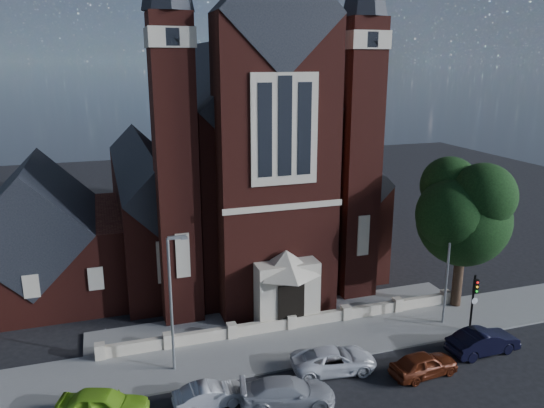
{
  "coord_description": "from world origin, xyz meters",
  "views": [
    {
      "loc": [
        -11.06,
        -23.2,
        17.12
      ],
      "look_at": [
        0.51,
        12.0,
        7.13
      ],
      "focal_mm": 35.0,
      "sensor_mm": 36.0,
      "label": 1
    }
  ],
  "objects_px": {
    "parish_hall": "(38,242)",
    "street_lamp_left": "(172,297)",
    "car_silver_b": "(288,393)",
    "church": "(229,163)",
    "car_silver_a": "(210,395)",
    "street_lamp_right": "(449,260)",
    "car_white_suv": "(334,360)",
    "car_lime_van": "(103,405)",
    "street_tree": "(468,215)",
    "car_navy": "(483,342)",
    "car_dark_red": "(424,364)",
    "traffic_signal": "(474,296)"
  },
  "relations": [
    {
      "from": "car_silver_b",
      "to": "car_white_suv",
      "type": "relative_size",
      "value": 1.01
    },
    {
      "from": "street_tree",
      "to": "car_lime_van",
      "type": "relative_size",
      "value": 2.41
    },
    {
      "from": "church",
      "to": "traffic_signal",
      "type": "xyz_separation_m",
      "value": [
        11.0,
        -20.52,
        -5.6
      ]
    },
    {
      "from": "church",
      "to": "street_tree",
      "type": "xyz_separation_m",
      "value": [
        12.6,
        -17.23,
        -1.23
      ]
    },
    {
      "from": "car_silver_b",
      "to": "church",
      "type": "bearing_deg",
      "value": 4.76
    },
    {
      "from": "traffic_signal",
      "to": "car_navy",
      "type": "xyz_separation_m",
      "value": [
        -0.95,
        -2.31,
        -1.83
      ]
    },
    {
      "from": "church",
      "to": "car_navy",
      "type": "relative_size",
      "value": 7.68
    },
    {
      "from": "parish_hall",
      "to": "street_tree",
      "type": "distance_m",
      "value": 31.27
    },
    {
      "from": "parish_hall",
      "to": "street_lamp_right",
      "type": "height_order",
      "value": "parish_hall"
    },
    {
      "from": "street_tree",
      "to": "car_dark_red",
      "type": "height_order",
      "value": "street_tree"
    },
    {
      "from": "car_lime_van",
      "to": "car_white_suv",
      "type": "height_order",
      "value": "car_lime_van"
    },
    {
      "from": "street_lamp_left",
      "to": "street_lamp_right",
      "type": "distance_m",
      "value": 18.0
    },
    {
      "from": "street_lamp_right",
      "to": "car_white_suv",
      "type": "height_order",
      "value": "street_lamp_right"
    },
    {
      "from": "street_tree",
      "to": "car_navy",
      "type": "xyz_separation_m",
      "value": [
        -2.54,
        -5.59,
        -6.21
      ]
    },
    {
      "from": "church",
      "to": "car_dark_red",
      "type": "height_order",
      "value": "church"
    },
    {
      "from": "street_lamp_right",
      "to": "car_lime_van",
      "type": "xyz_separation_m",
      "value": [
        -21.99,
        -3.09,
        -3.84
      ]
    },
    {
      "from": "parish_hall",
      "to": "street_lamp_right",
      "type": "xyz_separation_m",
      "value": [
        26.09,
        -14.0,
        0.59
      ]
    },
    {
      "from": "car_silver_a",
      "to": "street_lamp_left",
      "type": "bearing_deg",
      "value": 14.8
    },
    {
      "from": "street_lamp_left",
      "to": "car_navy",
      "type": "distance_m",
      "value": 18.78
    },
    {
      "from": "parish_hall",
      "to": "street_lamp_left",
      "type": "xyz_separation_m",
      "value": [
        8.09,
        -14.0,
        0.59
      ]
    },
    {
      "from": "car_silver_a",
      "to": "car_white_suv",
      "type": "bearing_deg",
      "value": -85.1
    },
    {
      "from": "car_white_suv",
      "to": "car_navy",
      "type": "relative_size",
      "value": 1.08
    },
    {
      "from": "parish_hall",
      "to": "car_dark_red",
      "type": "xyz_separation_m",
      "value": [
        21.28,
        -18.81,
        -3.33
      ]
    },
    {
      "from": "church",
      "to": "parish_hall",
      "type": "bearing_deg",
      "value": -162.84
    },
    {
      "from": "street_lamp_right",
      "to": "car_silver_b",
      "type": "relative_size",
      "value": 1.65
    },
    {
      "from": "car_lime_van",
      "to": "car_white_suv",
      "type": "relative_size",
      "value": 0.91
    },
    {
      "from": "car_silver_b",
      "to": "street_lamp_left",
      "type": "bearing_deg",
      "value": 57.03
    },
    {
      "from": "car_navy",
      "to": "street_lamp_left",
      "type": "bearing_deg",
      "value": 75.12
    },
    {
      "from": "street_lamp_right",
      "to": "street_lamp_left",
      "type": "bearing_deg",
      "value": 180.0
    },
    {
      "from": "parish_hall",
      "to": "car_silver_a",
      "type": "bearing_deg",
      "value": -62.47
    },
    {
      "from": "car_navy",
      "to": "parish_hall",
      "type": "bearing_deg",
      "value": 52.85
    },
    {
      "from": "car_lime_van",
      "to": "street_lamp_left",
      "type": "bearing_deg",
      "value": -33.22
    },
    {
      "from": "car_dark_red",
      "to": "car_navy",
      "type": "relative_size",
      "value": 0.88
    },
    {
      "from": "parish_hall",
      "to": "car_white_suv",
      "type": "height_order",
      "value": "parish_hall"
    },
    {
      "from": "car_silver_b",
      "to": "car_dark_red",
      "type": "distance_m",
      "value": 8.19
    },
    {
      "from": "car_white_suv",
      "to": "street_lamp_right",
      "type": "bearing_deg",
      "value": -66.4
    },
    {
      "from": "car_silver_b",
      "to": "car_dark_red",
      "type": "bearing_deg",
      "value": -77.36
    },
    {
      "from": "parish_hall",
      "to": "car_navy",
      "type": "relative_size",
      "value": 2.69
    },
    {
      "from": "street_tree",
      "to": "street_lamp_left",
      "type": "relative_size",
      "value": 1.32
    },
    {
      "from": "traffic_signal",
      "to": "car_dark_red",
      "type": "height_order",
      "value": "traffic_signal"
    },
    {
      "from": "car_lime_van",
      "to": "car_silver_a",
      "type": "distance_m",
      "value": 5.22
    },
    {
      "from": "street_tree",
      "to": "car_silver_a",
      "type": "xyz_separation_m",
      "value": [
        -19.33,
        -5.49,
        -6.35
      ]
    },
    {
      "from": "church",
      "to": "car_silver_a",
      "type": "relative_size",
      "value": 9.4
    },
    {
      "from": "street_lamp_right",
      "to": "car_silver_b",
      "type": "bearing_deg",
      "value": -159.17
    },
    {
      "from": "street_lamp_left",
      "to": "street_tree",
      "type": "bearing_deg",
      "value": 4.76
    },
    {
      "from": "car_silver_a",
      "to": "car_navy",
      "type": "relative_size",
      "value": 0.82
    },
    {
      "from": "street_lamp_right",
      "to": "traffic_signal",
      "type": "xyz_separation_m",
      "value": [
        0.91,
        -1.57,
        -2.02
      ]
    },
    {
      "from": "car_white_suv",
      "to": "car_silver_a",
      "type": "bearing_deg",
      "value": 104.32
    },
    {
      "from": "church",
      "to": "street_tree",
      "type": "height_order",
      "value": "church"
    },
    {
      "from": "street_lamp_left",
      "to": "parish_hall",
      "type": "bearing_deg",
      "value": 120.02
    }
  ]
}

